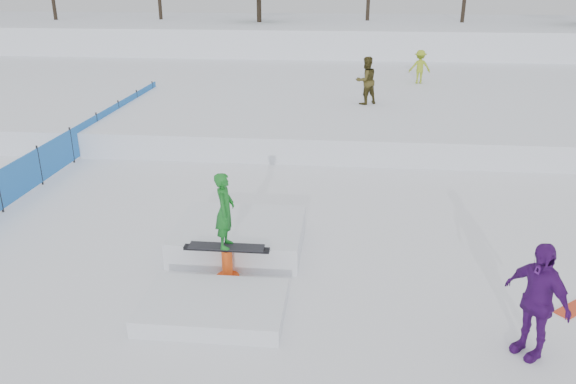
# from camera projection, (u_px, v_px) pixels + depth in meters

# --- Properties ---
(ground) EXTENTS (120.00, 120.00, 0.00)m
(ground) POSITION_uv_depth(u_px,v_px,m) (250.00, 286.00, 10.35)
(ground) COLOR white
(snow_berm) EXTENTS (60.00, 14.00, 2.40)m
(snow_berm) POSITION_uv_depth(u_px,v_px,m) (322.00, 39.00, 37.71)
(snow_berm) COLOR white
(snow_berm) RESTS_ON ground
(snow_midrise) EXTENTS (50.00, 18.00, 0.80)m
(snow_midrise) POSITION_uv_depth(u_px,v_px,m) (308.00, 92.00, 25.03)
(snow_midrise) COLOR white
(snow_midrise) RESTS_ON ground
(safety_fence) EXTENTS (0.05, 16.00, 1.10)m
(safety_fence) POSITION_uv_depth(u_px,v_px,m) (72.00, 145.00, 16.87)
(safety_fence) COLOR blue
(safety_fence) RESTS_ON ground
(walker_olive) EXTENTS (1.07, 1.01, 1.74)m
(walker_olive) POSITION_uv_depth(u_px,v_px,m) (366.00, 81.00, 20.69)
(walker_olive) COLOR #3F3715
(walker_olive) RESTS_ON snow_midrise
(walker_ygreen) EXTENTS (0.96, 0.59, 1.45)m
(walker_ygreen) POSITION_uv_depth(u_px,v_px,m) (420.00, 67.00, 24.66)
(walker_ygreen) COLOR #91A920
(walker_ygreen) RESTS_ON snow_midrise
(spectator_purple) EXTENTS (1.00, 1.15, 1.85)m
(spectator_purple) POSITION_uv_depth(u_px,v_px,m) (536.00, 300.00, 8.20)
(spectator_purple) COLOR #4A136B
(spectator_purple) RESTS_ON ground
(jib_rail_feature) EXTENTS (2.60, 4.40, 2.11)m
(jib_rail_feature) POSITION_uv_depth(u_px,v_px,m) (233.00, 250.00, 11.02)
(jib_rail_feature) COLOR white
(jib_rail_feature) RESTS_ON ground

